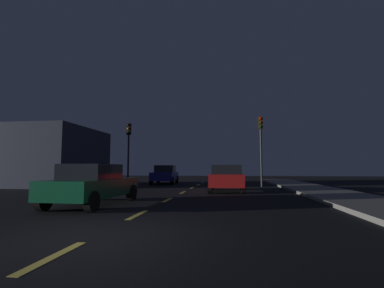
% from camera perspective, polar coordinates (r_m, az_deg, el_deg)
% --- Properties ---
extents(ground_plane, '(80.00, 80.00, 0.00)m').
position_cam_1_polar(ground_plane, '(12.50, -4.39, -11.00)').
color(ground_plane, black).
extents(sidewalk_curb_right, '(3.00, 40.00, 0.15)m').
position_cam_1_polar(sidewalk_curb_right, '(13.16, 30.03, -9.71)').
color(sidewalk_curb_right, gray).
rests_on(sidewalk_curb_right, ground_plane).
extents(lane_stripe_nearest, '(0.16, 1.60, 0.01)m').
position_cam_1_polar(lane_stripe_nearest, '(4.91, -26.32, -19.81)').
color(lane_stripe_nearest, '#EACC4C').
rests_on(lane_stripe_nearest, ground_plane).
extents(lane_stripe_second, '(0.16, 1.60, 0.01)m').
position_cam_1_polar(lane_stripe_second, '(8.28, -11.00, -13.94)').
color(lane_stripe_second, '#EACC4C').
rests_on(lane_stripe_second, ground_plane).
extents(lane_stripe_third, '(0.16, 1.60, 0.01)m').
position_cam_1_polar(lane_stripe_third, '(11.92, -5.01, -11.26)').
color(lane_stripe_third, '#EACC4C').
rests_on(lane_stripe_third, ground_plane).
extents(lane_stripe_fourth, '(0.16, 1.60, 0.01)m').
position_cam_1_polar(lane_stripe_fourth, '(15.63, -1.88, -9.80)').
color(lane_stripe_fourth, '#EACC4C').
rests_on(lane_stripe_fourth, ground_plane).
extents(lane_stripe_fifth, '(0.16, 1.60, 0.01)m').
position_cam_1_polar(lane_stripe_fifth, '(19.37, 0.02, -8.88)').
color(lane_stripe_fifth, '#EACC4C').
rests_on(lane_stripe_fifth, ground_plane).
extents(lane_stripe_sixth, '(0.16, 1.60, 0.01)m').
position_cam_1_polar(lane_stripe_sixth, '(23.14, 1.31, -8.26)').
color(lane_stripe_sixth, '#EACC4C').
rests_on(lane_stripe_sixth, ground_plane).
extents(lane_stripe_seventh, '(0.16, 1.60, 0.01)m').
position_cam_1_polar(lane_stripe_seventh, '(26.91, 2.23, -7.80)').
color(lane_stripe_seventh, '#EACC4C').
rests_on(lane_stripe_seventh, ground_plane).
extents(traffic_signal_left, '(0.32, 0.38, 4.84)m').
position_cam_1_polar(traffic_signal_left, '(22.28, -12.78, 0.47)').
color(traffic_signal_left, '#2D2D30').
rests_on(traffic_signal_left, ground_plane).
extents(traffic_signal_right, '(0.32, 0.38, 5.10)m').
position_cam_1_polar(traffic_signal_right, '(21.00, 13.82, 1.29)').
color(traffic_signal_right, '#2D2D30').
rests_on(traffic_signal_right, ground_plane).
extents(car_stopped_ahead, '(1.97, 3.86, 1.50)m').
position_cam_1_polar(car_stopped_ahead, '(16.24, 7.07, -6.88)').
color(car_stopped_ahead, '#B21919').
rests_on(car_stopped_ahead, ground_plane).
extents(car_adjacent_lane, '(1.95, 4.28, 1.46)m').
position_cam_1_polar(car_adjacent_lane, '(10.69, -19.45, -7.73)').
color(car_adjacent_lane, '#0F4C2D').
rests_on(car_adjacent_lane, ground_plane).
extents(car_oncoming_far, '(2.12, 4.11, 1.60)m').
position_cam_1_polar(car_oncoming_far, '(24.42, -5.53, -6.20)').
color(car_oncoming_far, navy).
rests_on(car_oncoming_far, ground_plane).
extents(storefront_left, '(5.50, 7.29, 4.39)m').
position_cam_1_polar(storefront_left, '(24.12, -25.87, -2.42)').
color(storefront_left, '#333847').
rests_on(storefront_left, ground_plane).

